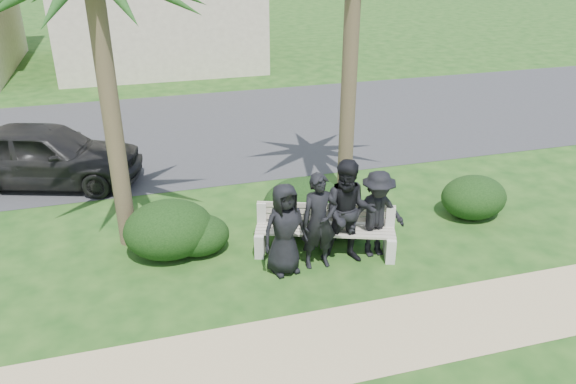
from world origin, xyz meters
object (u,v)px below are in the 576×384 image
(man_b, at_px, (319,221))
(car_a, at_px, (45,154))
(man_a, at_px, (285,229))
(man_d, at_px, (377,214))
(man_c, at_px, (349,213))
(park_bench, at_px, (324,234))

(man_b, bearing_deg, car_a, 135.26)
(man_a, height_order, man_b, man_b)
(man_b, bearing_deg, man_d, 4.61)
(man_d, bearing_deg, man_b, -176.59)
(car_a, bearing_deg, man_a, -121.68)
(man_a, height_order, man_d, man_a)
(man_a, xyz_separation_m, man_c, (1.16, 0.03, 0.14))
(man_d, height_order, car_a, man_d)
(man_c, bearing_deg, man_d, 23.74)
(man_d, bearing_deg, man_c, -174.96)
(man_a, relative_size, man_b, 0.94)
(man_a, distance_m, man_c, 1.17)
(man_c, bearing_deg, car_a, 155.90)
(park_bench, relative_size, man_c, 1.40)
(park_bench, relative_size, man_a, 1.64)
(man_b, height_order, man_d, man_b)
(man_c, bearing_deg, park_bench, 150.26)
(park_bench, relative_size, man_d, 1.64)
(park_bench, height_order, man_a, man_a)
(man_a, relative_size, car_a, 0.39)
(man_a, distance_m, man_d, 1.72)
(park_bench, bearing_deg, man_b, -102.43)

